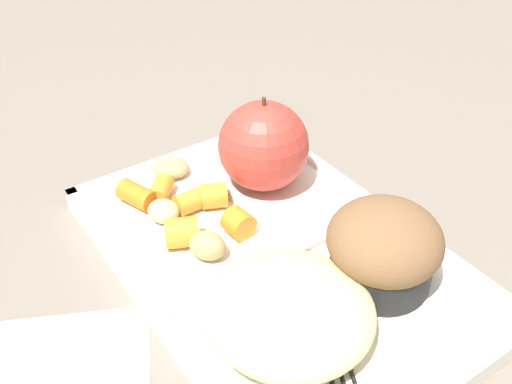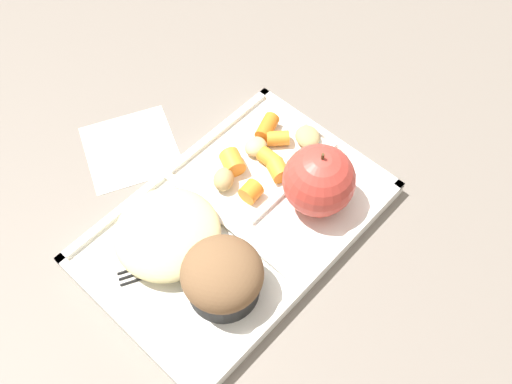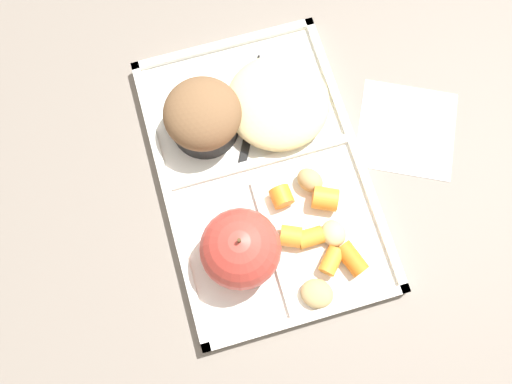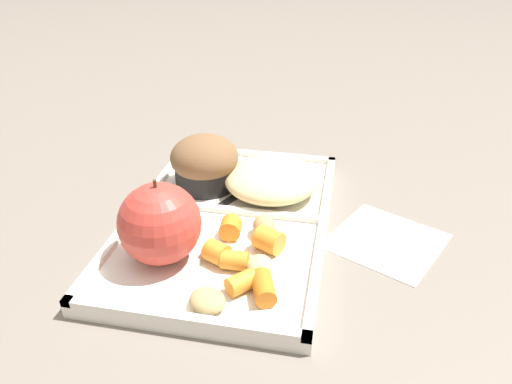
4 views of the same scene
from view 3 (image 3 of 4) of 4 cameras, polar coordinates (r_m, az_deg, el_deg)
ground at (r=0.65m, az=0.64°, el=1.72°), size 6.00×6.00×0.00m
lunch_tray at (r=0.64m, az=0.66°, el=1.89°), size 0.36×0.24×0.02m
green_apple at (r=0.57m, az=-1.66°, el=-6.05°), size 0.09×0.09×0.09m
bran_muffin at (r=0.62m, az=-5.63°, el=7.96°), size 0.09×0.09×0.07m
carrot_slice_edge at (r=0.61m, az=5.78°, el=-4.80°), size 0.02×0.03×0.02m
carrot_slice_diagonal at (r=0.60m, az=7.98°, el=-7.26°), size 0.03×0.03×0.02m
carrot_slice_large at (r=0.61m, az=7.34°, el=-0.70°), size 0.04×0.04×0.03m
carrot_slice_center at (r=0.60m, az=3.69°, el=-4.70°), size 0.03×0.03×0.02m
carrot_slice_tilted at (r=0.61m, az=10.11°, el=-6.98°), size 0.04×0.03×0.02m
carrot_slice_small at (r=0.61m, az=2.72°, el=-0.49°), size 0.02×0.03×0.02m
potato_chunk_corner at (r=0.62m, az=5.74°, el=1.25°), size 0.04×0.04×0.02m
potato_chunk_golden at (r=0.61m, az=8.22°, el=-4.34°), size 0.03×0.03×0.02m
potato_chunk_wedge at (r=0.60m, az=6.48°, el=-10.63°), size 0.05×0.05×0.02m
egg_noodle_pile at (r=0.64m, az=2.31°, el=9.49°), size 0.12×0.12×0.04m
meatball_side at (r=0.64m, az=2.08°, el=9.37°), size 0.04×0.04×0.04m
meatball_center at (r=0.65m, az=3.01°, el=10.51°), size 0.03×0.03×0.03m
meatball_back at (r=0.65m, az=4.25°, el=10.24°), size 0.03×0.03×0.03m
plastic_fork at (r=0.66m, az=-0.14°, el=9.36°), size 0.13×0.08×0.00m
paper_napkin at (r=0.69m, az=15.67°, el=6.41°), size 0.16×0.16×0.00m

